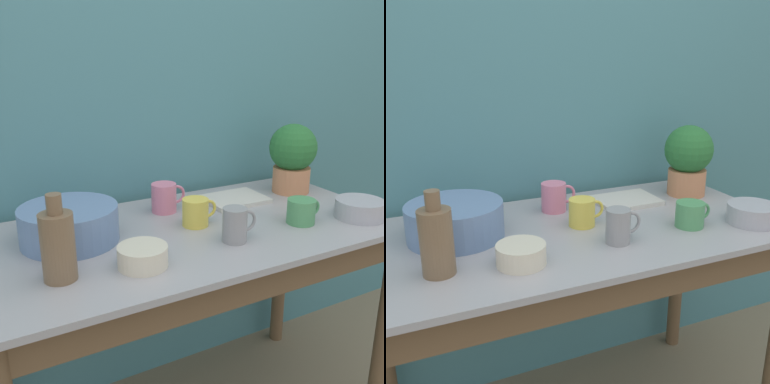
% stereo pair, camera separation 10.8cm
% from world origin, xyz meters
% --- Properties ---
extents(wall_back, '(6.00, 0.05, 2.40)m').
position_xyz_m(wall_back, '(0.00, 0.73, 1.20)').
color(wall_back, teal).
rests_on(wall_back, ground_plane).
extents(counter_table, '(1.35, 0.68, 0.80)m').
position_xyz_m(counter_table, '(0.00, 0.31, 0.65)').
color(counter_table, brown).
rests_on(counter_table, ground_plane).
extents(potted_plant, '(0.19, 0.19, 0.27)m').
position_xyz_m(potted_plant, '(0.53, 0.49, 0.95)').
color(potted_plant, tan).
rests_on(potted_plant, counter_table).
extents(bowl_wash_large, '(0.29, 0.29, 0.11)m').
position_xyz_m(bowl_wash_large, '(-0.37, 0.42, 0.86)').
color(bowl_wash_large, '#6684B2').
rests_on(bowl_wash_large, counter_table).
extents(bottle_tall, '(0.08, 0.08, 0.22)m').
position_xyz_m(bottle_tall, '(-0.45, 0.20, 0.90)').
color(bottle_tall, brown).
rests_on(bottle_tall, counter_table).
extents(mug_green, '(0.12, 0.09, 0.08)m').
position_xyz_m(mug_green, '(0.33, 0.21, 0.85)').
color(mug_green, '#4C935B').
rests_on(mug_green, counter_table).
extents(mug_pink, '(0.13, 0.09, 0.10)m').
position_xyz_m(mug_pink, '(-0.01, 0.52, 0.86)').
color(mug_pink, pink).
rests_on(mug_pink, counter_table).
extents(mug_yellow, '(0.12, 0.08, 0.09)m').
position_xyz_m(mug_yellow, '(0.02, 0.35, 0.85)').
color(mug_yellow, '#E5CC4C').
rests_on(mug_yellow, counter_table).
extents(mug_grey, '(0.11, 0.07, 0.10)m').
position_xyz_m(mug_grey, '(0.06, 0.19, 0.86)').
color(mug_grey, gray).
rests_on(mug_grey, counter_table).
extents(bowl_small_steel, '(0.16, 0.16, 0.06)m').
position_xyz_m(bowl_small_steel, '(0.54, 0.15, 0.84)').
color(bowl_small_steel, '#A8A8B2').
rests_on(bowl_small_steel, counter_table).
extents(bowl_small_cream, '(0.13, 0.13, 0.06)m').
position_xyz_m(bowl_small_cream, '(-0.24, 0.17, 0.83)').
color(bowl_small_cream, beige).
rests_on(bowl_small_cream, counter_table).
extents(tray_board, '(0.23, 0.18, 0.02)m').
position_xyz_m(tray_board, '(0.27, 0.50, 0.81)').
color(tray_board, beige).
rests_on(tray_board, counter_table).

